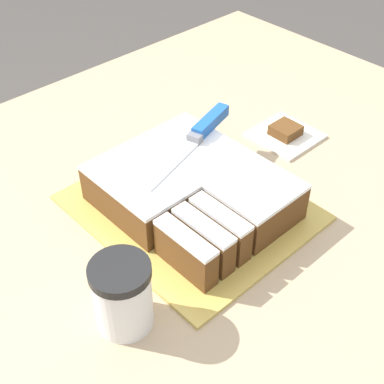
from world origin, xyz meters
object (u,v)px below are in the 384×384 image
object	(u,v)px
cake_board	(192,209)
brownie	(286,130)
cake	(192,190)
coffee_cup	(123,295)
knife	(203,129)

from	to	relation	value
cake_board	brownie	size ratio (longest dim) A/B	7.28
cake	coffee_cup	xyz separation A→B (m)	(-0.23, -0.11, 0.01)
cake_board	knife	xyz separation A→B (m)	(0.10, 0.08, 0.08)
cake_board	knife	world-z (taller)	knife
knife	cake_board	bearing A→B (deg)	21.81
cake	coffee_cup	distance (m)	0.26
brownie	knife	bearing A→B (deg)	167.34
knife	coffee_cup	xyz separation A→B (m)	(-0.33, -0.18, -0.03)
coffee_cup	cake_board	bearing A→B (deg)	24.83
knife	brownie	world-z (taller)	knife
cake_board	brownie	world-z (taller)	brownie
cake	brownie	size ratio (longest dim) A/B	5.75
cake_board	coffee_cup	bearing A→B (deg)	-155.17
brownie	cake_board	bearing A→B (deg)	-173.70
cake	brownie	xyz separation A→B (m)	(0.29, 0.03, -0.03)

